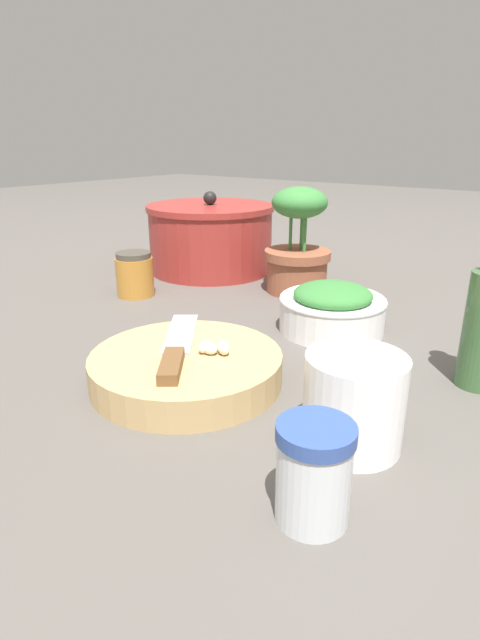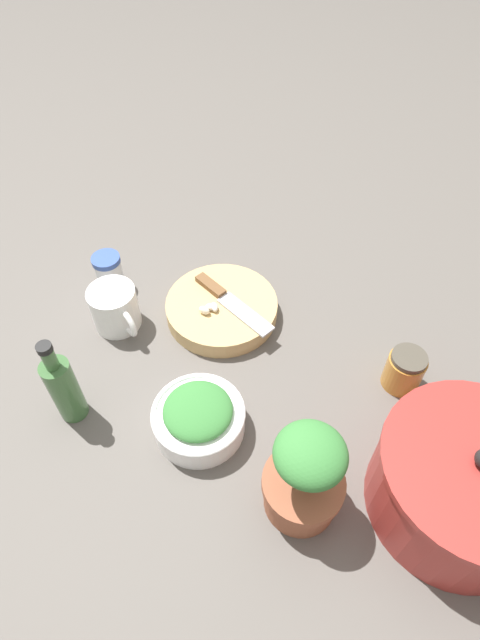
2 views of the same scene
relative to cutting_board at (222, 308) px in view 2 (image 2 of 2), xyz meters
The scene contains 11 objects.
ground_plane 0.10m from the cutting_board, 98.72° to the left, with size 5.00×5.00×0.00m, color #56514C.
cutting_board is the anchor object (origin of this frame).
chef_knife 0.03m from the cutting_board, behind, with size 0.15×0.18×0.01m.
garlic_cloves 0.04m from the cutting_board, 39.40° to the left, with size 0.04×0.03×0.02m.
herb_bowl 0.26m from the cutting_board, 77.40° to the left, with size 0.16×0.16×0.07m.
spice_jar 0.26m from the cutting_board, 24.95° to the right, with size 0.06×0.06×0.08m.
coffee_mug 0.21m from the cutting_board, ahead, with size 0.10×0.12×0.09m.
honey_jar 0.38m from the cutting_board, 147.69° to the left, with size 0.07×0.07×0.08m.
oil_bottle 0.35m from the cutting_board, 36.24° to the left, with size 0.05×0.05×0.19m.
stock_pot 0.54m from the cutting_board, 127.32° to the left, with size 0.27×0.27×0.17m.
potted_herb 0.42m from the cutting_board, 102.87° to the left, with size 0.12×0.12×0.20m.
Camera 2 is at (0.04, 0.59, 0.78)m, focal length 28.00 mm.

